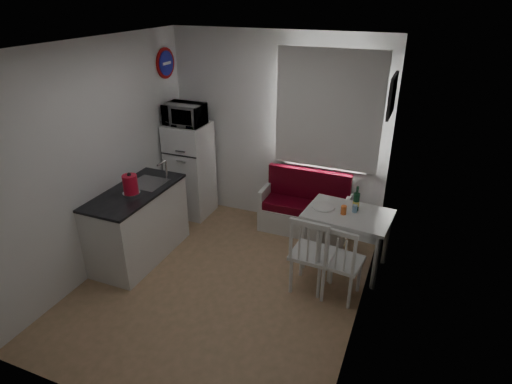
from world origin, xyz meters
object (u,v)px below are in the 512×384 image
at_px(bench, 305,212).
at_px(microwave, 185,114).
at_px(chair_left, 311,248).
at_px(kitchen_counter, 139,223).
at_px(fridge, 191,170).
at_px(chair_right, 340,256).
at_px(kettle, 130,184).
at_px(dining_table, 348,219).
at_px(wine_bottle, 356,198).

distance_m(bench, microwave, 2.10).
bearing_deg(microwave, bench, 5.32).
bearing_deg(bench, chair_left, -71.46).
distance_m(kitchen_counter, fridge, 1.27).
xyz_separation_m(kitchen_counter, bench, (1.71, 1.35, -0.17)).
distance_m(kitchen_counter, bench, 2.19).
xyz_separation_m(chair_right, microwave, (-2.43, 1.12, 0.96)).
bearing_deg(kitchen_counter, kettle, -66.28).
bearing_deg(fridge, dining_table, -12.02).
bearing_deg(chair_left, kitchen_counter, -175.23).
bearing_deg(kitchen_counter, wine_bottle, 18.91).
bearing_deg(chair_left, wine_bottle, 70.95).
relative_size(dining_table, chair_left, 2.01).
relative_size(kitchen_counter, chair_right, 2.72).
relative_size(kettle, wine_bottle, 0.89).
bearing_deg(chair_right, kettle, -168.22).
bearing_deg(dining_table, chair_right, -79.61).
height_order(chair_right, wine_bottle, wine_bottle).
xyz_separation_m(kitchen_counter, chair_left, (2.14, 0.07, 0.13)).
bearing_deg(kettle, fridge, 91.27).
xyz_separation_m(microwave, wine_bottle, (2.43, -0.36, -0.65)).
bearing_deg(chair_right, wine_bottle, 97.28).
bearing_deg(bench, wine_bottle, -34.81).
height_order(bench, fridge, fridge).
relative_size(microwave, wine_bottle, 1.74).
bearing_deg(dining_table, kettle, -154.63).
relative_size(kitchen_counter, fridge, 0.96).
height_order(kitchen_counter, chair_left, kitchen_counter).
xyz_separation_m(chair_left, wine_bottle, (0.31, 0.77, 0.29)).
height_order(dining_table, fridge, fridge).
relative_size(kitchen_counter, microwave, 2.52).
height_order(dining_table, microwave, microwave).
bearing_deg(chair_right, dining_table, 102.30).
bearing_deg(kettle, microwave, 91.31).
relative_size(bench, chair_left, 2.36).
bearing_deg(microwave, kitchen_counter, -90.94).
distance_m(dining_table, fridge, 2.43).
xyz_separation_m(bench, chair_left, (0.43, -1.28, 0.30)).
relative_size(dining_table, wine_bottle, 3.37).
xyz_separation_m(chair_left, kettle, (-2.09, -0.18, 0.45)).
height_order(dining_table, kettle, kettle).
bearing_deg(chair_right, bench, 127.31).
bearing_deg(kitchen_counter, chair_left, 1.93).
bearing_deg(wine_bottle, microwave, 171.69).
bearing_deg(wine_bottle, dining_table, -120.19).
height_order(chair_left, microwave, microwave).
bearing_deg(dining_table, wine_bottle, 65.18).
relative_size(chair_left, wine_bottle, 1.67).
distance_m(chair_right, kettle, 2.45).
xyz_separation_m(chair_right, wine_bottle, (0.00, 0.76, 0.31)).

